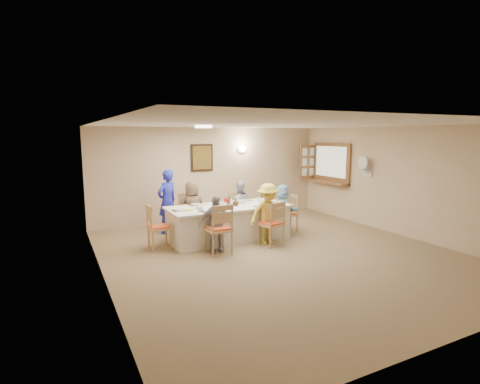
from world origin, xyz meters
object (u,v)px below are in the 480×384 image
diner_right_end (283,208)px  condiment_ketchup (225,201)px  dining_table (229,223)px  chair_back_right (237,211)px  diner_back_left (192,208)px  chair_front_right (271,223)px  serving_hatch (331,163)px  diner_front_right (268,214)px  chair_front_left (218,228)px  desk_fan (364,165)px  chair_right_end (287,213)px  chair_back_left (191,214)px  diner_front_left (216,224)px  caregiver (167,201)px  chair_left_end (159,227)px  diner_back_right (239,205)px

diner_right_end → condiment_ketchup: 1.53m
dining_table → chair_back_right: (0.60, 0.80, 0.07)m
dining_table → diner_back_left: bearing=131.4°
chair_front_right → dining_table: bearing=-65.1°
serving_hatch → diner_right_end: bearing=-156.5°
chair_front_right → diner_front_right: (0.00, 0.12, 0.17)m
chair_front_left → diner_back_left: bearing=-91.4°
desk_fan → chair_right_end: size_ratio=0.34×
serving_hatch → condiment_ketchup: (-3.76, -0.98, -0.63)m
chair_back_left → chair_front_right: bearing=-60.1°
chair_front_right → diner_right_end: 1.15m
diner_front_left → diner_right_end: bearing=24.9°
chair_back_left → dining_table: bearing=-60.1°
dining_table → diner_front_left: 0.93m
chair_back_right → chair_right_end: chair_back_right is taller
diner_front_left → diner_right_end: diner_right_end is taller
chair_back_right → diner_front_right: size_ratio=0.69×
chair_front_right → condiment_ketchup: (-0.68, 0.80, 0.40)m
diner_front_right → caregiver: size_ratio=0.86×
diner_back_left → chair_left_end: bearing=38.9°
chair_right_end → diner_right_end: diner_right_end is taller
serving_hatch → diner_back_right: serving_hatch is taller
dining_table → condiment_ketchup: size_ratio=12.01×
chair_left_end → condiment_ketchup: 1.53m
chair_front_right → diner_back_left: 1.91m
serving_hatch → dining_table: serving_hatch is taller
chair_back_left → chair_front_right: size_ratio=1.02×
desk_fan → caregiver: bearing=161.8°
dining_table → diner_front_right: size_ratio=2.06×
chair_front_right → diner_right_end: size_ratio=0.82×
chair_left_end → diner_back_right: diner_back_right is taller
dining_table → chair_back_right: chair_back_right is taller
chair_front_left → diner_back_right: bearing=-130.5°
diner_right_end → chair_back_left: bearing=76.7°
dining_table → chair_back_left: bearing=126.9°
serving_hatch → condiment_ketchup: 3.94m
chair_left_end → diner_back_left: diner_back_left is taller
desk_fan → condiment_ketchup: (-3.65, 0.37, -0.68)m
chair_front_right → diner_front_left: (-1.20, 0.12, 0.10)m
chair_front_right → caregiver: 2.57m
chair_front_left → diner_front_right: 1.21m
diner_back_left → diner_front_left: 1.36m
chair_left_end → caregiver: size_ratio=0.61×
diner_back_right → chair_back_left: bearing=-0.0°
condiment_ketchup → chair_left_end: bearing=179.9°
diner_front_left → desk_fan: bearing=10.5°
chair_left_end → condiment_ketchup: bearing=-89.8°
diner_back_right → condiment_ketchup: bearing=50.9°
chair_front_right → diner_right_end: (0.82, 0.80, 0.10)m
diner_front_right → diner_right_end: bearing=43.5°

